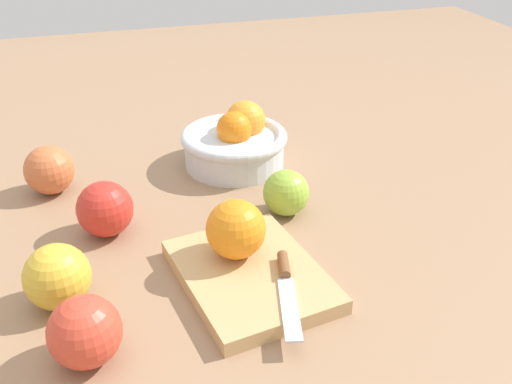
{
  "coord_description": "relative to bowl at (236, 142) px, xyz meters",
  "views": [
    {
      "loc": [
        0.72,
        -0.13,
        0.48
      ],
      "look_at": [
        -0.03,
        0.09,
        0.04
      ],
      "focal_mm": 41.69,
      "sensor_mm": 36.0,
      "label": 1
    }
  ],
  "objects": [
    {
      "name": "ground_plane",
      "position": [
        0.2,
        -0.11,
        -0.04
      ],
      "size": [
        2.4,
        2.4,
        0.0
      ],
      "primitive_type": "plane",
      "color": "#997556"
    },
    {
      "name": "bowl",
      "position": [
        0.0,
        0.0,
        0.0
      ],
      "size": [
        0.19,
        0.19,
        0.11
      ],
      "color": "silver",
      "rests_on": "ground_plane"
    },
    {
      "name": "cutting_board",
      "position": [
        0.33,
        -0.07,
        -0.03
      ],
      "size": [
        0.24,
        0.2,
        0.02
      ],
      "primitive_type": "cube",
      "rotation": [
        0.0,
        0.0,
        0.16
      ],
      "color": "tan",
      "rests_on": "ground_plane"
    },
    {
      "name": "orange_on_board",
      "position": [
        0.3,
        -0.08,
        0.02
      ],
      "size": [
        0.08,
        0.08,
        0.08
      ],
      "primitive_type": "sphere",
      "color": "orange",
      "rests_on": "cutting_board"
    },
    {
      "name": "knife",
      "position": [
        0.38,
        -0.04,
        -0.02
      ],
      "size": [
        0.15,
        0.05,
        0.01
      ],
      "color": "silver",
      "rests_on": "cutting_board"
    },
    {
      "name": "apple_front_left",
      "position": [
        0.16,
        -0.24,
        -0.0
      ],
      "size": [
        0.08,
        0.08,
        0.08
      ],
      "primitive_type": "sphere",
      "color": "red",
      "rests_on": "ground_plane"
    },
    {
      "name": "apple_back_center",
      "position": [
        0.19,
        0.03,
        -0.01
      ],
      "size": [
        0.07,
        0.07,
        0.07
      ],
      "primitive_type": "sphere",
      "color": "#8EB738",
      "rests_on": "ground_plane"
    },
    {
      "name": "apple_front_right",
      "position": [
        0.31,
        -0.3,
        -0.0
      ],
      "size": [
        0.08,
        0.08,
        0.08
      ],
      "primitive_type": "sphere",
      "color": "gold",
      "rests_on": "ground_plane"
    },
    {
      "name": "apple_front_left_2",
      "position": [
        0.01,
        -0.32,
        -0.0
      ],
      "size": [
        0.08,
        0.08,
        0.08
      ],
      "primitive_type": "sphere",
      "color": "#CC6638",
      "rests_on": "ground_plane"
    },
    {
      "name": "apple_front_right_2",
      "position": [
        0.41,
        -0.28,
        -0.0
      ],
      "size": [
        0.08,
        0.08,
        0.08
      ],
      "primitive_type": "sphere",
      "color": "#D6422D",
      "rests_on": "ground_plane"
    }
  ]
}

